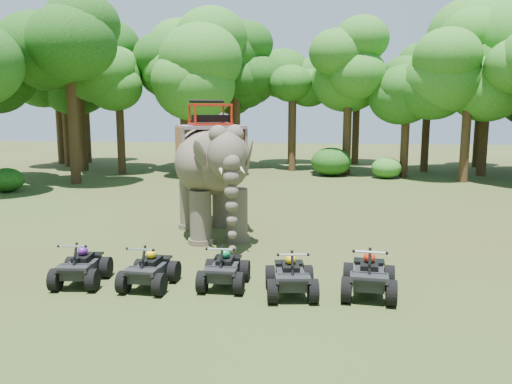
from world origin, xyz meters
The scene contains 27 objects.
ground centered at (0.00, 0.00, 0.00)m, with size 110.00×110.00×0.00m, color #47381E.
elephant centered at (-1.84, 3.27, 2.36)m, with size 2.48×5.63×4.73m, color brown, non-canonical shape.
atv_0 centered at (-4.05, -2.24, 0.58)m, with size 1.14×1.57×1.16m, color black, non-canonical shape.
atv_1 centered at (-2.25, -2.28, 0.58)m, with size 1.14×1.56×1.15m, color black, non-canonical shape.
atv_2 centered at (-0.41, -1.99, 0.57)m, with size 1.12×1.54×1.14m, color black, non-canonical shape.
atv_3 centered at (1.28, -2.37, 0.59)m, with size 1.16×1.60×1.18m, color black, non-canonical shape.
atv_4 centered at (3.13, -2.17, 0.63)m, with size 1.24×1.70×1.26m, color black, non-canonical shape.
tree_0 centered at (0.00, 22.86, 3.59)m, with size 5.03×5.03×7.18m, color #195114, non-canonical shape.
tree_1 centered at (3.84, 21.31, 4.74)m, with size 6.64×6.64×9.48m, color #195114, non-canonical shape.
tree_2 centered at (7.57, 20.28, 4.03)m, with size 5.64×5.64×8.06m, color #195114, non-canonical shape.
tree_3 centered at (10.84, 18.22, 4.20)m, with size 5.88×5.88×8.40m, color #195114, non-canonical shape.
tree_28 centered at (-12.75, 14.75, 4.93)m, with size 6.90×6.90×9.85m, color #195114, non-canonical shape.
tree_29 centered at (-11.79, 19.65, 4.06)m, with size 5.69×5.69×8.13m, color #195114, non-canonical shape.
tree_30 centered at (-7.04, 19.01, 4.47)m, with size 6.26×6.26×8.94m, color #195114, non-canonical shape.
tree_31 centered at (-4.20, 23.12, 4.92)m, with size 6.89×6.89×9.85m, color #195114, non-canonical shape.
tree_33 centered at (-17.83, 23.62, 4.86)m, with size 6.80×6.80×9.71m, color #195114, non-canonical shape.
tree_34 centered at (-7.69, 21.93, 4.36)m, with size 6.10×6.10×8.72m, color #195114, non-canonical shape.
tree_35 centered at (12.95, 21.68, 5.40)m, with size 7.57×7.57×10.81m, color #195114, non-canonical shape.
tree_37 centered at (-0.39, 28.47, 4.21)m, with size 5.90×5.90×8.42m, color #195114, non-canonical shape.
tree_38 centered at (-7.48, 22.24, 5.09)m, with size 7.13×7.13×10.18m, color #195114, non-canonical shape.
tree_39 centered at (9.62, 23.86, 4.03)m, with size 5.65×5.65×8.07m, color #195114, non-canonical shape.
tree_40 centered at (-4.90, 25.16, 3.86)m, with size 5.40×5.40×7.71m, color #195114, non-canonical shape.
tree_41 centered at (-15.33, 21.15, 5.08)m, with size 7.11×7.11×10.16m, color #195114, non-canonical shape.
tree_42 centered at (4.92, 28.19, 4.69)m, with size 6.57×6.57×9.38m, color #195114, non-canonical shape.
tree_43 centered at (-19.37, 25.41, 4.42)m, with size 6.19×6.19×8.85m, color #195114, non-canonical shape.
tree_44 centered at (-17.63, 26.65, 4.52)m, with size 6.33×6.33×9.04m, color #195114, non-canonical shape.
tree_45 centered at (14.20, 27.13, 3.67)m, with size 5.14×5.14×7.35m, color #195114, non-canonical shape.
Camera 1 is at (1.86, -13.81, 4.36)m, focal length 35.00 mm.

